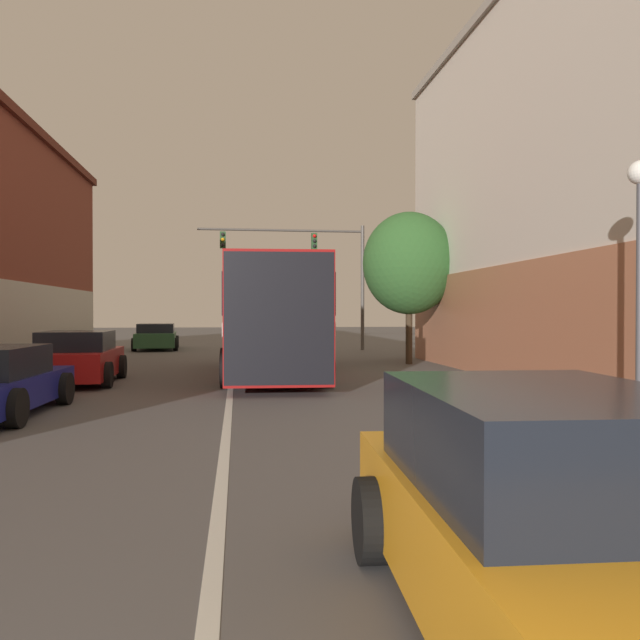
# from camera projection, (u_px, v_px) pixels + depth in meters

# --- Properties ---
(lane_center_line) EXTENTS (0.14, 45.95, 0.01)m
(lane_center_line) POSITION_uv_depth(u_px,v_px,m) (231.00, 379.00, 17.58)
(lane_center_line) COLOR silver
(lane_center_line) RESTS_ON ground_plane
(bus) EXTENTS (3.12, 10.55, 3.26)m
(bus) POSITION_uv_depth(u_px,v_px,m) (275.00, 314.00, 18.73)
(bus) COLOR maroon
(bus) RESTS_ON ground_plane
(hatchback_foreground) EXTENTS (2.08, 4.23, 1.42)m
(hatchback_foreground) POSITION_uv_depth(u_px,v_px,m) (559.00, 525.00, 3.50)
(hatchback_foreground) COLOR orange
(hatchback_foreground) RESTS_ON ground_plane
(parked_car_left_near) EXTENTS (2.45, 4.80, 1.32)m
(parked_car_left_near) POSITION_uv_depth(u_px,v_px,m) (156.00, 337.00, 31.64)
(parked_car_left_near) COLOR #285633
(parked_car_left_near) RESTS_ON ground_plane
(parked_car_left_mid) EXTENTS (2.17, 3.92, 1.38)m
(parked_car_left_mid) POSITION_uv_depth(u_px,v_px,m) (78.00, 358.00, 16.39)
(parked_car_left_mid) COLOR red
(parked_car_left_mid) RESTS_ON ground_plane
(traffic_signal_gantry) EXTENTS (8.24, 0.36, 6.23)m
(traffic_signal_gantry) POSITION_uv_depth(u_px,v_px,m) (313.00, 259.00, 30.89)
(traffic_signal_gantry) COLOR #514C47
(traffic_signal_gantry) RESTS_ON ground_plane
(street_lamp) EXTENTS (0.37, 0.37, 4.21)m
(street_lamp) POSITION_uv_depth(u_px,v_px,m) (640.00, 257.00, 9.60)
(street_lamp) COLOR #47474C
(street_lamp) RESTS_ON ground_plane
(street_tree_near) EXTENTS (3.38, 3.04, 5.53)m
(street_tree_near) POSITION_uv_depth(u_px,v_px,m) (409.00, 263.00, 22.65)
(street_tree_near) COLOR #3D2D1E
(street_tree_near) RESTS_ON ground_plane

